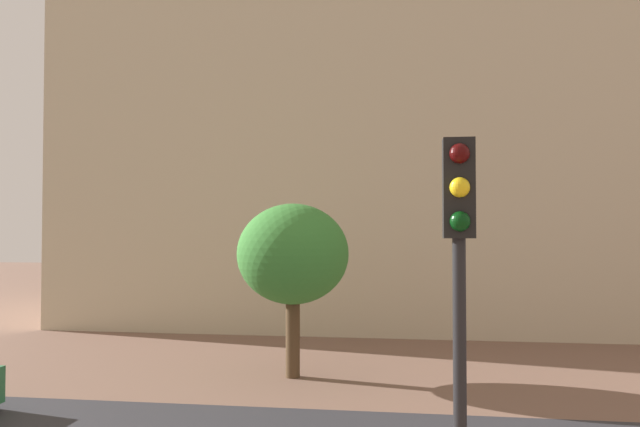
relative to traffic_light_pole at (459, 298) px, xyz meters
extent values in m
cube|color=beige|center=(-1.09, 23.50, 4.31)|extent=(27.60, 12.66, 15.26)
cylinder|color=beige|center=(-13.39, 18.67, 5.79)|extent=(2.80, 2.80, 18.21)
cube|color=black|center=(0.00, 0.02, 0.99)|extent=(0.28, 0.24, 0.90)
sphere|color=#390606|center=(0.00, -0.11, 1.29)|extent=(0.18, 0.18, 0.18)
sphere|color=yellow|center=(0.00, -0.11, 0.99)|extent=(0.18, 0.18, 0.18)
sphere|color=#06330C|center=(0.00, -0.11, 0.69)|extent=(0.18, 0.18, 0.18)
cylinder|color=#4C3823|center=(-3.54, 10.79, -2.26)|extent=(0.38, 0.38, 2.11)
ellipsoid|color=#387F33|center=(-3.54, 10.79, 0.00)|extent=(3.02, 3.02, 2.72)
camera|label=1|loc=(-0.45, -5.68, 0.60)|focal=34.80mm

